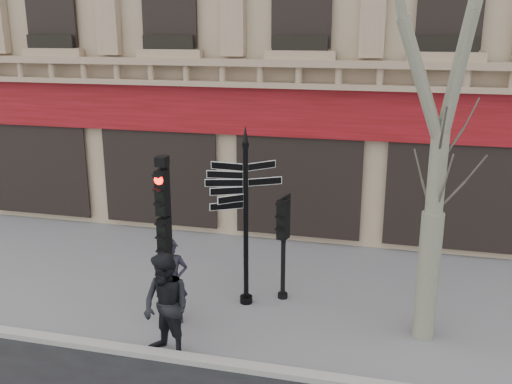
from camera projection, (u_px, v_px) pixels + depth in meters
The scene contains 7 objects.
ground at pixel (253, 329), 11.22m from camera, with size 80.00×80.00×0.00m, color slate.
kerb at pixel (233, 365), 9.89m from camera, with size 80.00×0.25×0.12m, color gray.
fingerpost at pixel (246, 187), 11.58m from camera, with size 2.07×2.07×3.86m.
traffic_signal_main at pixel (165, 221), 10.81m from camera, with size 0.39×0.28×3.43m.
traffic_signal_secondary at pixel (284, 230), 12.08m from camera, with size 0.43×0.35×2.27m.
pedestrian_a at pixel (172, 281), 11.26m from camera, with size 0.64×0.42×1.76m, color black.
pedestrian_b at pixel (166, 307), 10.02m from camera, with size 0.95×0.74×1.96m, color black.
Camera 1 is at (2.51, -9.71, 5.70)m, focal length 40.00 mm.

